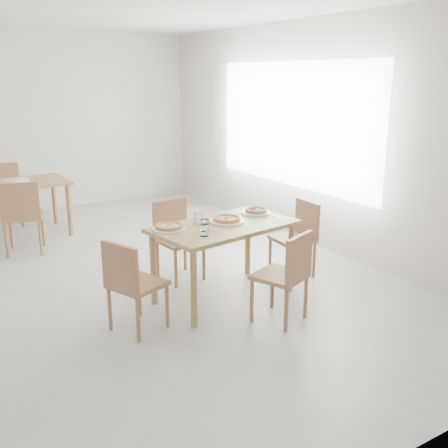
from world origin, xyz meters
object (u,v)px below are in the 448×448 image
chair_south (288,271)px  tumbler_a (205,225)px  napkin_holder (199,217)px  pizza_mushroom (169,226)px  chair_back_n (5,190)px  chair_east (299,233)px  pizza_margherita (227,219)px  chair_west (130,280)px  plate_mushroom (169,229)px  plate_empty (17,180)px  plate_pepperoni (256,213)px  chair_back_s (22,212)px  chair_north (176,234)px  plate_margherita (227,221)px  main_table (224,234)px  tumbler_b (204,230)px  pizza_pepperoni (256,210)px  second_table (11,189)px

chair_south → tumbler_a: 0.87m
napkin_holder → pizza_mushroom: bearing=166.5°
napkin_holder → chair_back_n: 3.98m
chair_east → pizza_mushroom: (-1.56, -0.00, 0.31)m
pizza_margherita → chair_west: bearing=-166.4°
pizza_margherita → napkin_holder: bearing=159.1°
plate_mushroom → plate_empty: size_ratio=1.06×
tumbler_a → napkin_holder: size_ratio=0.80×
plate_pepperoni → pizza_mushroom: pizza_mushroom is taller
pizza_margherita → napkin_holder: 0.28m
chair_back_s → chair_north: bearing=144.7°
chair_north → plate_margherita: (0.21, -0.69, 0.27)m
chair_east → main_table: bearing=-78.4°
tumbler_b → napkin_holder: bearing=67.7°
plate_margherita → pizza_mushroom: pizza_mushroom is taller
plate_pepperoni → plate_mushroom: bearing=-176.8°
tumbler_a → chair_back_n: bearing=104.8°
pizza_pepperoni → plate_mushroom: bearing=-176.8°
plate_pepperoni → tumbler_b: 0.93m
tumbler_a → chair_south: bearing=-57.0°
chair_back_s → plate_empty: 0.93m
chair_east → plate_pepperoni: (-0.54, 0.05, 0.29)m
pizza_margherita → pizza_mushroom: (-0.59, 0.06, 0.00)m
plate_mushroom → plate_pepperoni: (1.02, 0.06, 0.00)m
chair_back_n → napkin_holder: bearing=-65.5°
chair_north → plate_empty: 2.78m
pizza_margherita → second_table: 3.45m
chair_west → plate_empty: size_ratio=2.71×
chair_back_n → chair_west: bearing=-78.4°
chair_east → chair_back_s: (-2.42, 2.27, 0.06)m
second_table → chair_back_s: bearing=-94.8°
chair_west → napkin_holder: napkin_holder is taller
pizza_mushroom → napkin_holder: 0.34m
tumbler_b → chair_back_s: (-1.04, 2.61, -0.27)m
tumbler_b → second_table: (-1.01, 3.42, -0.14)m
chair_west → napkin_holder: 1.00m
chair_north → napkin_holder: 0.67m
second_table → chair_back_s: chair_back_s is taller
chair_north → chair_east: 1.33m
chair_south → napkin_holder: napkin_holder is taller
plate_pepperoni → pizza_mushroom: bearing=-176.8°
plate_margherita → plate_empty: size_ratio=1.14×
pizza_mushroom → chair_back_s: 2.44m
chair_east → pizza_mushroom: size_ratio=2.68×
plate_margherita → pizza_pepperoni: (0.43, 0.12, 0.02)m
chair_west → plate_margherita: bearing=-97.4°
chair_north → chair_back_n: size_ratio=0.95×
chair_north → tumbler_a: 0.89m
pizza_mushroom → tumbler_b: (0.18, -0.34, 0.02)m
plate_margherita → main_table: bearing=-139.4°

